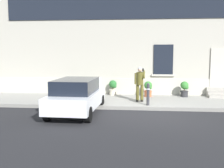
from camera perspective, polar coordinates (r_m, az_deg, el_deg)
The scene contains 12 objects.
ground_plane at distance 11.50m, azimuth 8.66°, elevation -6.49°, with size 80.00×80.00×0.00m, color #232326.
sidewalk at distance 14.23m, azimuth 8.15°, elevation -3.64°, with size 24.00×3.60×0.15m, color #99968E.
curb_edge at distance 12.40m, azimuth 8.47°, elevation -5.17°, with size 24.00×0.12×0.15m, color gray.
building_facade at distance 16.53m, azimuth 8.06°, elevation 10.50°, with size 24.00×1.52×7.50m.
entrance_stoop at distance 16.22m, azimuth 22.05°, elevation -1.86°, with size 1.57×0.96×0.48m.
hatchback_car_white at distance 11.59m, azimuth -7.39°, elevation -2.39°, with size 1.89×4.11×1.50m.
bollard_near_person at distance 12.68m, azimuth 7.60°, elevation -1.96°, with size 0.15×0.15×1.04m.
person_on_phone at distance 13.51m, azimuth 5.87°, elevation 0.46°, with size 0.51×0.47×1.75m.
planter_olive at distance 15.77m, azimuth -7.13°, elevation -0.67°, with size 0.44×0.44×0.86m.
planter_cream at distance 15.62m, azimuth 0.21°, elevation -0.69°, with size 0.44×0.44×0.86m.
planter_terracotta at distance 15.20m, azimuth 7.62°, elevation -0.95°, with size 0.44×0.44×0.86m.
planter_charcoal at distance 15.54m, azimuth 15.02°, elevation -0.96°, with size 0.44×0.44×0.86m.
Camera 1 is at (-0.56, -11.19, 2.59)m, focal length 43.44 mm.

